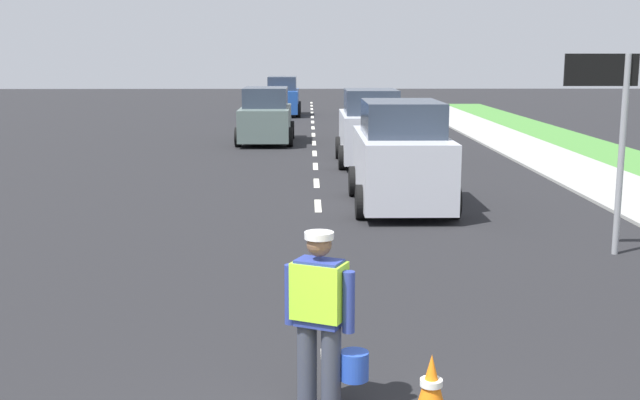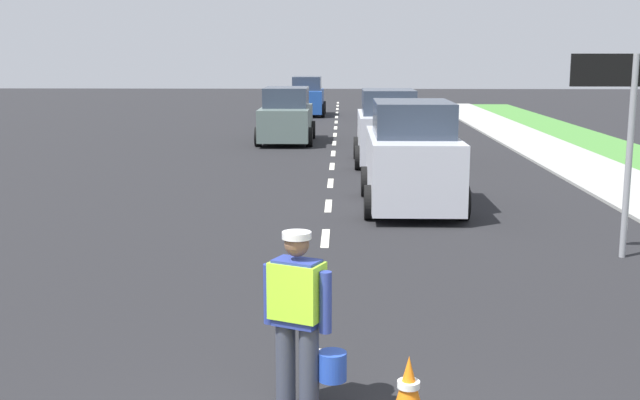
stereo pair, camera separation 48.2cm
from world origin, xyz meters
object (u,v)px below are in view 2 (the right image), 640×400
object	(u,v)px
lane_direction_sign	(617,106)
traffic_cone_near	(409,389)
car_oncoming_second	(286,117)
road_worker	(300,313)
car_outgoing_far	(388,130)
car_outgoing_ahead	(411,158)
car_oncoming_third	(307,97)

from	to	relation	value
lane_direction_sign	traffic_cone_near	distance (m)	7.21
traffic_cone_near	car_oncoming_second	distance (m)	22.46
lane_direction_sign	car_oncoming_second	bearing A→B (deg)	110.91
car_oncoming_second	road_worker	bearing A→B (deg)	-85.68
lane_direction_sign	car_oncoming_second	size ratio (longest dim) A/B	0.75
traffic_cone_near	car_outgoing_far	bearing A→B (deg)	87.46
road_worker	car_outgoing_far	world-z (taller)	car_outgoing_far
traffic_cone_near	car_outgoing_ahead	size ratio (longest dim) A/B	0.15
car_outgoing_far	road_worker	bearing A→B (deg)	-95.91
car_outgoing_far	car_oncoming_third	xyz separation A→B (m)	(-3.18, 18.56, -0.07)
traffic_cone_near	car_outgoing_ahead	world-z (taller)	car_outgoing_ahead
lane_direction_sign	car_oncoming_third	world-z (taller)	lane_direction_sign
car_outgoing_far	car_oncoming_third	world-z (taller)	car_outgoing_far
car_oncoming_third	lane_direction_sign	bearing A→B (deg)	-78.25
car_oncoming_third	car_oncoming_second	xyz separation A→B (m)	(-0.19, -12.84, -0.01)
road_worker	traffic_cone_near	bearing A→B (deg)	-10.39
road_worker	traffic_cone_near	world-z (taller)	road_worker
road_worker	car_outgoing_ahead	xyz separation A→B (m)	(1.82, 9.76, 0.11)
car_oncoming_third	car_outgoing_far	bearing A→B (deg)	-80.29
car_outgoing_far	car_oncoming_second	distance (m)	6.64
traffic_cone_near	car_outgoing_far	xyz separation A→B (m)	(0.74, 16.58, 0.71)
car_outgoing_ahead	car_oncoming_second	xyz separation A→B (m)	(-3.49, 12.36, -0.11)
road_worker	car_outgoing_ahead	distance (m)	9.93
car_outgoing_far	car_oncoming_second	size ratio (longest dim) A/B	0.90
traffic_cone_near	car_outgoing_ahead	bearing A→B (deg)	85.05
car_outgoing_far	car_outgoing_ahead	distance (m)	6.65
traffic_cone_near	car_outgoing_far	size ratio (longest dim) A/B	0.16
car_oncoming_second	car_outgoing_far	bearing A→B (deg)	-59.51
traffic_cone_near	car_oncoming_third	world-z (taller)	car_oncoming_third
road_worker	car_oncoming_second	world-z (taller)	car_oncoming_second
lane_direction_sign	car_oncoming_second	xyz separation A→B (m)	(-6.28, 16.44, -1.48)
car_oncoming_second	car_outgoing_ahead	bearing A→B (deg)	-74.23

